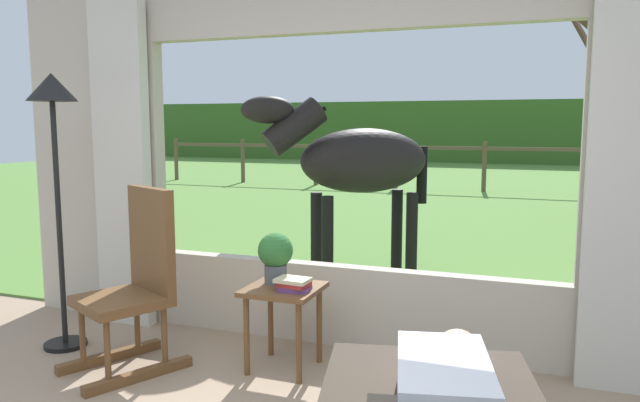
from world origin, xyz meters
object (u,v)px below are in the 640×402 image
Objects in this scene: book_stack at (294,284)px; floor_lamp_left at (54,128)px; rocking_chair at (137,281)px; horse at (356,162)px; pasture_tree at (616,116)px; potted_plant at (275,255)px; side_table at (284,302)px.

floor_lamp_left is at bearing -175.68° from book_stack.
horse is at bearing 100.02° from rocking_chair.
pasture_tree is at bearing 71.30° from book_stack.
rocking_chair is 0.61× the size of floor_lamp_left.
potted_plant is 0.18× the size of horse.
horse is (0.69, 2.35, 0.61)m from rocking_chair.
potted_plant is at bearing 143.86° from horse.
floor_lamp_left is at bearing -162.08° from rocking_chair.
pasture_tree is at bearing 69.70° from potted_plant.
potted_plant is 0.25m from book_stack.
pasture_tree reaches higher than rocking_chair.
horse is at bearing 58.53° from floor_lamp_left.
rocking_chair is 0.92m from side_table.
rocking_chair is at bearing -8.43° from floor_lamp_left.
side_table is 0.16× the size of pasture_tree.
pasture_tree is (2.61, 4.79, 0.47)m from horse.
rocking_chair reaches higher than book_stack.
floor_lamp_left is 0.56× the size of pasture_tree.
pasture_tree is at bearing 60.48° from floor_lamp_left.
potted_plant is at bearing 143.13° from side_table.
pasture_tree is at bearing -67.44° from horse.
floor_lamp_left is at bearing -170.64° from potted_plant.
horse is (-0.10, 2.00, 0.45)m from potted_plant.
pasture_tree reaches higher than book_stack.
side_table is at bearing 145.99° from horse.
book_stack is 1.89m from floor_lamp_left.
floor_lamp_left reaches higher than rocking_chair.
book_stack is (0.09, -0.06, 0.13)m from side_table.
horse reaches higher than side_table.
floor_lamp_left is at bearing -173.29° from side_table.
book_stack is at bearing -108.70° from pasture_tree.
pasture_tree is (2.34, 6.91, 1.07)m from book_stack.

